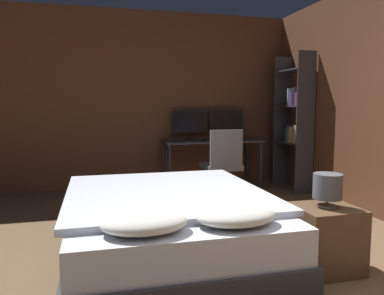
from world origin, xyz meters
name	(u,v)px	position (x,y,z in m)	size (l,w,h in m)	color
wall_back	(171,100)	(0.00, 4.13, 1.35)	(12.00, 0.06, 2.70)	brown
bed	(168,224)	(-0.59, 1.36, 0.27)	(1.68, 2.10, 0.61)	#2D2D33
nightstand	(325,239)	(0.52, 0.74, 0.25)	(0.46, 0.43, 0.50)	brown
bedside_lamp	(328,187)	(0.52, 0.74, 0.65)	(0.22, 0.22, 0.26)	gray
desk	(212,146)	(0.56, 3.76, 0.65)	(1.52, 0.60, 0.74)	#38383D
monitor_left	(190,123)	(0.26, 3.96, 1.00)	(0.55, 0.16, 0.45)	black
monitor_right	(226,122)	(0.86, 3.96, 1.00)	(0.55, 0.16, 0.45)	black
keyboard	(216,140)	(0.56, 3.57, 0.75)	(0.39, 0.13, 0.02)	black
computer_mouse	(234,139)	(0.84, 3.57, 0.76)	(0.07, 0.05, 0.04)	black
office_chair	(222,171)	(0.46, 2.98, 0.40)	(0.52, 0.52, 0.96)	black
bookshelf	(295,118)	(1.71, 3.31, 1.09)	(0.28, 0.71, 2.03)	#333338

